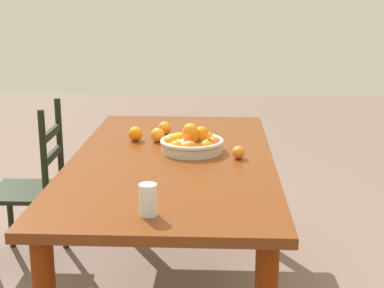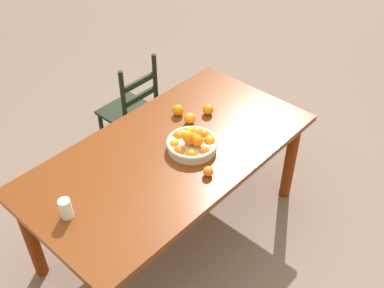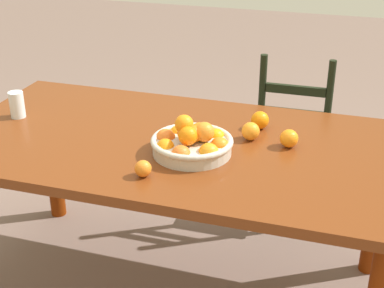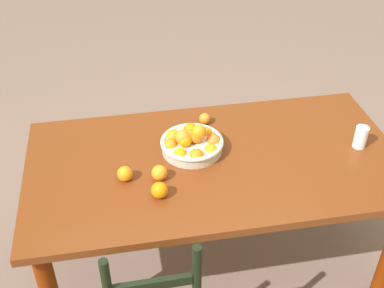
{
  "view_description": "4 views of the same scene",
  "coord_description": "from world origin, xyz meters",
  "px_view_note": "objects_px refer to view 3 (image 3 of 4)",
  "views": [
    {
      "loc": [
        -2.68,
        -0.22,
        1.54
      ],
      "look_at": [
        0.1,
        -0.09,
        0.79
      ],
      "focal_mm": 53.84,
      "sensor_mm": 36.0,
      "label": 1
    },
    {
      "loc": [
        -1.51,
        -1.55,
        2.6
      ],
      "look_at": [
        0.1,
        -0.09,
        0.79
      ],
      "focal_mm": 42.86,
      "sensor_mm": 36.0,
      "label": 2
    },
    {
      "loc": [
        0.68,
        -1.96,
        1.73
      ],
      "look_at": [
        0.1,
        -0.09,
        0.79
      ],
      "focal_mm": 52.61,
      "sensor_mm": 36.0,
      "label": 3
    },
    {
      "loc": [
        0.45,
        1.86,
        2.26
      ],
      "look_at": [
        0.1,
        -0.09,
        0.79
      ],
      "focal_mm": 45.71,
      "sensor_mm": 36.0,
      "label": 4
    }
  ],
  "objects_px": {
    "orange_loose_2": "(143,169)",
    "drinking_glass": "(17,105)",
    "orange_loose_3": "(251,131)",
    "orange_loose_0": "(260,120)",
    "fruit_bowl": "(192,142)",
    "dining_table": "(175,162)",
    "chair_near_window": "(293,141)",
    "orange_loose_1": "(289,138)"
  },
  "relations": [
    {
      "from": "orange_loose_2",
      "to": "drinking_glass",
      "type": "bearing_deg",
      "value": 154.86
    },
    {
      "from": "orange_loose_3",
      "to": "drinking_glass",
      "type": "height_order",
      "value": "drinking_glass"
    },
    {
      "from": "orange_loose_0",
      "to": "orange_loose_2",
      "type": "xyz_separation_m",
      "value": [
        -0.32,
        -0.54,
        -0.01
      ]
    },
    {
      "from": "fruit_bowl",
      "to": "drinking_glass",
      "type": "bearing_deg",
      "value": 172.03
    },
    {
      "from": "dining_table",
      "to": "chair_near_window",
      "type": "bearing_deg",
      "value": 64.88
    },
    {
      "from": "drinking_glass",
      "to": "orange_loose_0",
      "type": "bearing_deg",
      "value": 10.48
    },
    {
      "from": "dining_table",
      "to": "orange_loose_1",
      "type": "distance_m",
      "value": 0.48
    },
    {
      "from": "fruit_bowl",
      "to": "orange_loose_3",
      "type": "xyz_separation_m",
      "value": [
        0.19,
        0.19,
        -0.01
      ]
    },
    {
      "from": "dining_table",
      "to": "orange_loose_1",
      "type": "bearing_deg",
      "value": 9.84
    },
    {
      "from": "chair_near_window",
      "to": "drinking_glass",
      "type": "xyz_separation_m",
      "value": [
        -1.14,
        -0.81,
        0.38
      ]
    },
    {
      "from": "orange_loose_1",
      "to": "orange_loose_2",
      "type": "distance_m",
      "value": 0.61
    },
    {
      "from": "dining_table",
      "to": "orange_loose_2",
      "type": "distance_m",
      "value": 0.35
    },
    {
      "from": "orange_loose_0",
      "to": "drinking_glass",
      "type": "xyz_separation_m",
      "value": [
        -1.06,
        -0.2,
        0.02
      ]
    },
    {
      "from": "fruit_bowl",
      "to": "orange_loose_1",
      "type": "relative_size",
      "value": 4.39
    },
    {
      "from": "orange_loose_0",
      "to": "drinking_glass",
      "type": "distance_m",
      "value": 1.07
    },
    {
      "from": "orange_loose_0",
      "to": "orange_loose_1",
      "type": "bearing_deg",
      "value": -44.78
    },
    {
      "from": "chair_near_window",
      "to": "orange_loose_1",
      "type": "relative_size",
      "value": 12.79
    },
    {
      "from": "dining_table",
      "to": "fruit_bowl",
      "type": "xyz_separation_m",
      "value": [
        0.1,
        -0.09,
        0.15
      ]
    },
    {
      "from": "dining_table",
      "to": "orange_loose_0",
      "type": "xyz_separation_m",
      "value": [
        0.31,
        0.22,
        0.14
      ]
    },
    {
      "from": "chair_near_window",
      "to": "orange_loose_3",
      "type": "height_order",
      "value": "chair_near_window"
    },
    {
      "from": "dining_table",
      "to": "orange_loose_0",
      "type": "relative_size",
      "value": 24.39
    },
    {
      "from": "dining_table",
      "to": "chair_near_window",
      "type": "height_order",
      "value": "chair_near_window"
    },
    {
      "from": "dining_table",
      "to": "chair_near_window",
      "type": "distance_m",
      "value": 0.95
    },
    {
      "from": "dining_table",
      "to": "orange_loose_3",
      "type": "bearing_deg",
      "value": 19.09
    },
    {
      "from": "chair_near_window",
      "to": "orange_loose_3",
      "type": "distance_m",
      "value": 0.82
    },
    {
      "from": "fruit_bowl",
      "to": "orange_loose_2",
      "type": "bearing_deg",
      "value": -116.41
    },
    {
      "from": "chair_near_window",
      "to": "drinking_glass",
      "type": "relative_size",
      "value": 7.97
    },
    {
      "from": "chair_near_window",
      "to": "orange_loose_0",
      "type": "height_order",
      "value": "chair_near_window"
    },
    {
      "from": "fruit_bowl",
      "to": "orange_loose_0",
      "type": "xyz_separation_m",
      "value": [
        0.2,
        0.31,
        -0.01
      ]
    },
    {
      "from": "fruit_bowl",
      "to": "orange_loose_2",
      "type": "height_order",
      "value": "fruit_bowl"
    },
    {
      "from": "chair_near_window",
      "to": "drinking_glass",
      "type": "distance_m",
      "value": 1.45
    },
    {
      "from": "orange_loose_3",
      "to": "fruit_bowl",
      "type": "bearing_deg",
      "value": -134.42
    },
    {
      "from": "orange_loose_0",
      "to": "orange_loose_2",
      "type": "distance_m",
      "value": 0.63
    },
    {
      "from": "chair_near_window",
      "to": "fruit_bowl",
      "type": "relative_size",
      "value": 2.91
    },
    {
      "from": "orange_loose_1",
      "to": "drinking_glass",
      "type": "bearing_deg",
      "value": -177.55
    },
    {
      "from": "chair_near_window",
      "to": "fruit_bowl",
      "type": "height_order",
      "value": "chair_near_window"
    },
    {
      "from": "fruit_bowl",
      "to": "drinking_glass",
      "type": "height_order",
      "value": "fruit_bowl"
    },
    {
      "from": "chair_near_window",
      "to": "orange_loose_2",
      "type": "height_order",
      "value": "chair_near_window"
    },
    {
      "from": "orange_loose_2",
      "to": "orange_loose_3",
      "type": "distance_m",
      "value": 0.52
    },
    {
      "from": "fruit_bowl",
      "to": "orange_loose_1",
      "type": "bearing_deg",
      "value": 26.04
    },
    {
      "from": "orange_loose_0",
      "to": "dining_table",
      "type": "bearing_deg",
      "value": -143.99
    },
    {
      "from": "dining_table",
      "to": "fruit_bowl",
      "type": "bearing_deg",
      "value": -42.16
    }
  ]
}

